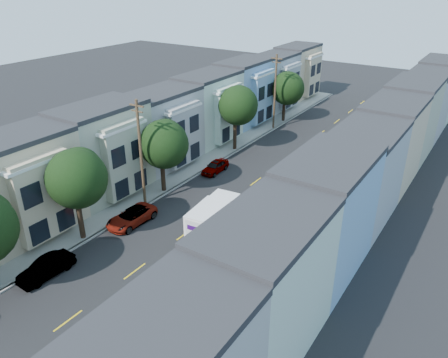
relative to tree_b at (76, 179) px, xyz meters
name	(u,v)px	position (x,y,z in m)	size (l,w,h in m)	color
ground	(185,234)	(6.30, 5.13, -5.57)	(160.00, 160.00, 0.00)	black
road_slab	(269,172)	(6.30, 20.13, -5.56)	(12.00, 70.00, 0.02)	black
curb_left	(223,159)	(0.25, 20.13, -5.50)	(0.30, 70.00, 0.15)	gray
curb_right	(321,184)	(12.35, 20.13, -5.50)	(0.30, 70.00, 0.15)	gray
sidewalk_left	(214,157)	(-1.05, 20.13, -5.50)	(2.60, 70.00, 0.15)	gray
sidewalk_right	(333,188)	(13.65, 20.13, -5.50)	(2.60, 70.00, 0.15)	gray
centerline	(269,172)	(6.30, 20.13, -5.57)	(0.12, 70.00, 0.01)	gold
townhouse_row_left	(189,151)	(-4.85, 20.13, -5.57)	(5.00, 70.00, 8.50)	#9BA2AA
townhouse_row_right	(371,198)	(17.45, 20.13, -5.57)	(5.00, 70.00, 8.50)	#9BA2AA
tree_b	(76,179)	(0.00, 0.00, 0.00)	(4.70, 4.70, 7.95)	black
tree_c	(163,144)	(0.00, 10.19, -0.47)	(4.70, 4.70, 7.47)	black
tree_d	(237,105)	(0.00, 23.52, 0.07)	(4.70, 4.70, 8.02)	black
tree_e	(287,88)	(0.00, 36.85, -0.67)	(4.70, 4.70, 7.28)	black
tree_far_r	(379,112)	(13.20, 36.07, -1.68)	(3.10, 3.10, 5.48)	black
utility_pole_near	(141,154)	(0.00, 7.13, -0.42)	(1.60, 0.26, 10.00)	#42301E
utility_pole_far	(275,92)	(0.00, 33.13, -0.42)	(1.60, 0.26, 10.00)	#42301E
fedex_truck	(213,217)	(8.16, 6.62, -4.02)	(2.23, 5.80, 2.78)	silver
lead_sedan	(267,192)	(9.00, 14.56, -4.96)	(2.05, 4.45, 1.24)	black
parked_left_b	(46,268)	(1.40, -4.71, -4.89)	(1.45, 4.12, 1.37)	black
parked_left_c	(131,217)	(1.40, 3.92, -4.91)	(2.20, 4.76, 1.32)	silver
parked_left_d	(215,167)	(1.40, 16.79, -4.93)	(1.53, 3.98, 1.29)	#5A0D0D
parked_right_a	(159,314)	(11.20, -3.74, -4.93)	(2.13, 4.62, 1.28)	#515151
parked_right_b	(230,250)	(11.20, 4.44, -4.88)	(2.30, 4.98, 1.38)	silver
parked_right_c	(315,173)	(11.20, 21.18, -4.86)	(1.99, 4.74, 1.42)	black
parked_right_d	(355,137)	(11.20, 34.05, -4.87)	(1.49, 4.22, 1.41)	black
motorcycle	(123,353)	(11.35, -7.07, -5.16)	(0.27, 1.95, 0.78)	black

